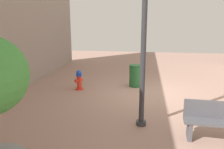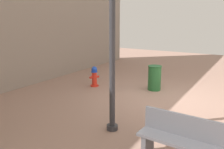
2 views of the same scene
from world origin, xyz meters
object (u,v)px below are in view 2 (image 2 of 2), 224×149
trash_bin (155,78)px  bench_far (179,139)px  fire_hydrant (94,76)px  street_lamp (112,22)px

trash_bin → bench_far: bearing=116.9°
bench_far → fire_hydrant: bearing=-38.4°
fire_hydrant → street_lamp: (-2.65, 2.98, 2.22)m
fire_hydrant → bench_far: size_ratio=0.52×
fire_hydrant → trash_bin: bearing=-161.4°
street_lamp → trash_bin: bearing=-84.4°
street_lamp → trash_bin: (0.37, -3.75, -2.15)m
bench_far → street_lamp: 2.85m
bench_far → street_lamp: (1.81, -0.55, 2.13)m
bench_far → trash_bin: size_ratio=1.65×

